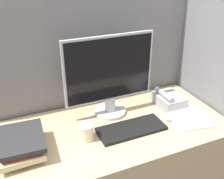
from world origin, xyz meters
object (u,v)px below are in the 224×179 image
(monitor, at_px, (110,77))
(book_stack, at_px, (21,144))
(mouse, at_px, (170,118))
(coffee_cup, at_px, (86,132))
(keyboard, at_px, (131,129))
(desk_telephone, at_px, (169,100))

(monitor, relative_size, book_stack, 1.95)
(mouse, relative_size, coffee_cup, 0.65)
(keyboard, distance_m, mouse, 0.28)
(monitor, bearing_deg, keyboard, -80.67)
(keyboard, height_order, coffee_cup, coffee_cup)
(monitor, bearing_deg, mouse, -36.83)
(book_stack, relative_size, desk_telephone, 1.44)
(coffee_cup, bearing_deg, desk_telephone, 11.35)
(mouse, height_order, book_stack, book_stack)
(desk_telephone, bearing_deg, keyboard, -157.02)
(coffee_cup, bearing_deg, book_stack, 175.06)
(keyboard, relative_size, coffee_cup, 4.17)
(mouse, distance_m, book_stack, 0.90)
(monitor, distance_m, desk_telephone, 0.47)
(keyboard, xyz_separation_m, coffee_cup, (-0.27, 0.03, 0.04))
(keyboard, bearing_deg, mouse, 0.22)
(keyboard, distance_m, desk_telephone, 0.40)
(desk_telephone, bearing_deg, monitor, 169.01)
(monitor, xyz_separation_m, keyboard, (0.04, -0.24, -0.25))
(coffee_cup, bearing_deg, monitor, 41.59)
(coffee_cup, distance_m, desk_telephone, 0.66)
(monitor, height_order, coffee_cup, monitor)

